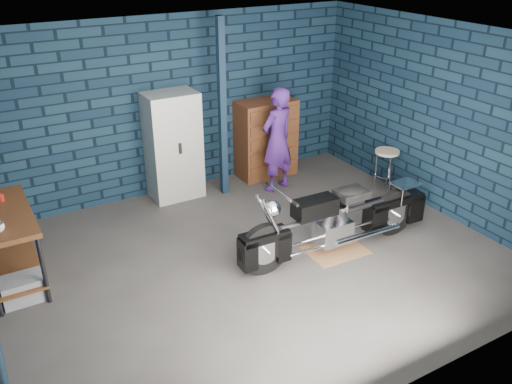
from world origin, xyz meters
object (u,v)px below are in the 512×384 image
(person, at_px, (277,140))
(tool_chest, at_px, (266,139))
(motorcycle, at_px, (338,215))
(locker, at_px, (173,146))
(storage_bin, at_px, (23,289))
(shop_stool, at_px, (385,171))
(workbench, at_px, (10,247))

(person, height_order, tool_chest, person)
(motorcycle, bearing_deg, person, 82.29)
(locker, relative_size, tool_chest, 1.28)
(person, height_order, locker, person)
(person, xyz_separation_m, locker, (-1.49, 0.57, -0.01))
(storage_bin, relative_size, tool_chest, 0.35)
(person, bearing_deg, shop_stool, 133.05)
(motorcycle, height_order, locker, locker)
(storage_bin, height_order, locker, locker)
(shop_stool, bearing_deg, motorcycle, -149.08)
(storage_bin, bearing_deg, tool_chest, 21.45)
(person, bearing_deg, storage_bin, 0.39)
(workbench, distance_m, locker, 2.82)
(motorcycle, bearing_deg, tool_chest, 81.20)
(tool_chest, bearing_deg, shop_stool, -49.08)
(motorcycle, xyz_separation_m, tool_chest, (0.48, 2.56, 0.12))
(locker, bearing_deg, tool_chest, 0.00)
(workbench, bearing_deg, shop_stool, -3.13)
(workbench, xyz_separation_m, storage_bin, (0.02, -0.44, -0.31))
(workbench, xyz_separation_m, shop_stool, (5.46, -0.30, -0.11))
(workbench, relative_size, person, 0.84)
(locker, bearing_deg, person, -21.05)
(locker, bearing_deg, workbench, -154.75)
(person, relative_size, shop_stool, 2.43)
(workbench, height_order, motorcycle, motorcycle)
(storage_bin, bearing_deg, locker, 32.98)
(workbench, height_order, person, person)
(motorcycle, xyz_separation_m, storage_bin, (-3.66, 0.93, -0.38))
(storage_bin, height_order, shop_stool, shop_stool)
(workbench, xyz_separation_m, motorcycle, (3.68, -1.36, 0.06))
(tool_chest, bearing_deg, locker, 180.00)
(storage_bin, xyz_separation_m, tool_chest, (4.15, 1.63, 0.50))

